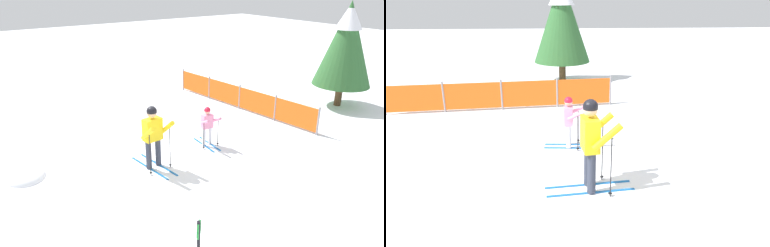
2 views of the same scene
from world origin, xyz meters
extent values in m
plane|color=white|center=(0.00, 0.00, 0.00)|extent=(60.00, 60.00, 0.00)
cube|color=#1966B2|center=(0.02, 0.02, 0.01)|extent=(1.58, 0.23, 0.02)
cube|color=#1966B2|center=(0.05, -0.28, 0.01)|extent=(1.58, 0.23, 0.02)
cylinder|color=#333847|center=(0.02, 0.02, 0.40)|extent=(0.15, 0.15, 0.75)
cylinder|color=#333847|center=(0.05, -0.28, 0.40)|extent=(0.15, 0.15, 0.75)
cube|color=yellow|center=(0.04, -0.13, 1.06)|extent=(0.32, 0.50, 0.58)
cylinder|color=yellow|center=(0.23, 0.19, 1.10)|extent=(0.54, 0.18, 0.48)
cylinder|color=yellow|center=(0.30, -0.39, 1.10)|extent=(0.54, 0.18, 0.48)
sphere|color=#D8AD8C|center=(0.04, -0.13, 1.51)|extent=(0.25, 0.25, 0.25)
sphere|color=black|center=(0.04, -0.13, 1.55)|extent=(0.26, 0.26, 0.26)
cylinder|color=black|center=(0.30, 0.22, 0.58)|extent=(0.02, 0.02, 1.17)
cylinder|color=black|center=(0.30, 0.22, 0.06)|extent=(0.07, 0.07, 0.01)
cylinder|color=black|center=(0.37, -0.40, 0.58)|extent=(0.02, 0.02, 1.17)
cylinder|color=black|center=(0.37, -0.40, 0.06)|extent=(0.07, 0.07, 0.01)
cube|color=#1966B2|center=(-0.26, 1.94, 0.01)|extent=(1.11, 0.13, 0.02)
cube|color=#1966B2|center=(-0.28, 1.73, 0.01)|extent=(1.11, 0.13, 0.02)
cylinder|color=silver|center=(-0.26, 1.94, 0.28)|extent=(0.11, 0.11, 0.53)
cylinder|color=silver|center=(-0.28, 1.73, 0.28)|extent=(0.11, 0.11, 0.53)
cube|color=pink|center=(-0.27, 1.84, 0.75)|extent=(0.21, 0.34, 0.41)
cylinder|color=pink|center=(-0.06, 2.03, 0.82)|extent=(0.42, 0.11, 0.26)
cylinder|color=pink|center=(-0.09, 1.62, 0.82)|extent=(0.42, 0.11, 0.26)
sphere|color=#D8AD8C|center=(-0.27, 1.84, 1.06)|extent=(0.18, 0.18, 0.18)
sphere|color=red|center=(-0.27, 1.84, 1.09)|extent=(0.18, 0.18, 0.18)
cylinder|color=black|center=(-0.04, 2.07, 0.41)|extent=(0.02, 0.02, 0.82)
cylinder|color=black|center=(-0.04, 2.07, 0.06)|extent=(0.07, 0.07, 0.01)
cylinder|color=black|center=(-0.08, 1.58, 0.41)|extent=(0.02, 0.02, 0.82)
cylinder|color=black|center=(-0.08, 1.58, 0.06)|extent=(0.07, 0.07, 0.01)
cylinder|color=gray|center=(-5.44, 4.45, 0.46)|extent=(0.06, 0.06, 0.92)
cylinder|color=gray|center=(-3.79, 4.61, 0.46)|extent=(0.06, 0.06, 0.92)
cylinder|color=gray|center=(-2.15, 4.78, 0.46)|extent=(0.06, 0.06, 0.92)
cylinder|color=gray|center=(-0.51, 4.94, 0.46)|extent=(0.06, 0.06, 0.92)
cylinder|color=gray|center=(1.14, 5.11, 0.46)|extent=(0.06, 0.06, 0.92)
cube|color=orange|center=(-4.62, 4.53, 0.46)|extent=(1.65, 0.19, 0.77)
cube|color=orange|center=(-2.97, 4.69, 0.46)|extent=(1.65, 0.19, 0.77)
cube|color=orange|center=(-1.33, 4.86, 0.46)|extent=(1.65, 0.19, 0.77)
cube|color=orange|center=(0.31, 5.02, 0.46)|extent=(1.65, 0.19, 0.77)
cylinder|color=#4C3823|center=(-0.29, 8.17, 0.41)|extent=(0.26, 0.26, 0.82)
cone|color=#2E6430|center=(-0.29, 8.17, 2.36)|extent=(2.10, 2.10, 3.07)
cone|color=white|center=(-0.29, 8.17, 3.34)|extent=(0.94, 0.94, 0.92)
cylinder|color=green|center=(4.24, -1.71, 1.34)|extent=(0.21, 0.22, 0.28)
ellipsoid|color=white|center=(-1.34, -3.04, 0.00)|extent=(1.14, 0.96, 0.45)
camera|label=1|loc=(7.76, -4.29, 4.69)|focal=35.00mm
camera|label=2|loc=(-0.52, -6.05, 3.37)|focal=35.00mm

